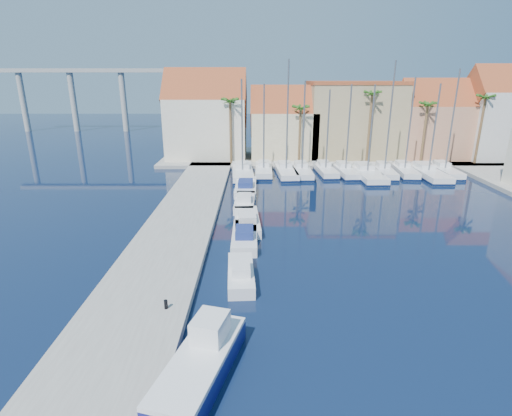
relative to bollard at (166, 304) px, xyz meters
The scene contains 32 objects.
ground 7.84m from the bollard, 22.38° to the right, with size 260.00×260.00×0.00m, color black.
quay_west 10.69m from the bollard, 99.64° to the left, with size 6.00×77.00×0.50m, color gray.
shore_north 48.21m from the bollard, 69.08° to the left, with size 54.00×16.00×0.50m, color gray.
bollard is the anchor object (origin of this frame).
fishing_boat 5.26m from the bollard, 60.69° to the right, with size 3.81×6.86×2.28m.
motorboat_west_0 5.70m from the bollard, 45.89° to the left, with size 1.95×5.24×1.40m.
motorboat_west_1 11.17m from the bollard, 68.90° to the left, with size 2.02×6.15×1.40m.
motorboat_west_2 14.60m from the bollard, 73.58° to the left, with size 2.54×6.75×1.40m.
motorboat_west_3 20.05m from the bollard, 79.18° to the left, with size 2.07×6.09×1.40m.
motorboat_west_4 25.84m from the bollard, 81.73° to the left, with size 2.40×7.39×1.40m.
sailboat_0 33.12m from the bollard, 84.67° to the left, with size 3.35×10.35×12.40m.
sailboat_1 34.59m from the bollard, 80.14° to the left, with size 2.31×8.39×11.80m.
sailboat_2 34.72m from the bollard, 75.17° to the left, with size 3.06×9.35×14.73m.
sailboat_3 35.40m from the bollard, 71.83° to the left, with size 2.39×8.70×12.16m.
sailboat_4 37.02m from the bollard, 67.31° to the left, with size 2.64×8.25×11.07m.
sailboat_5 37.61m from the bollard, 63.36° to the left, with size 2.68×8.21×11.75m.
sailboat_6 37.87m from the bollard, 59.08° to the left, with size 3.09×10.94×11.76m.
sailboat_7 40.10m from the bollard, 56.56° to the left, with size 2.73×8.24×14.58m.
sailboat_8 42.12m from the bollard, 53.69° to the left, with size 2.87×8.53×12.59m.
sailboat_9 42.81m from the bollard, 49.89° to the left, with size 2.82×10.47×11.85m.
sailboat_10 45.57m from the bollard, 48.22° to the left, with size 2.48×8.61×13.62m.
building_0 44.49m from the bollard, 93.62° to the left, with size 12.30×9.00×13.50m.
building_1 45.21m from the bollard, 78.18° to the left, with size 10.30×8.00×11.00m.
building_2 49.66m from the bollard, 65.83° to the left, with size 14.20×10.20×11.50m.
building_3 54.79m from the bollard, 53.81° to the left, with size 10.30×8.00×12.00m.
building_4 59.91m from the bollard, 46.24° to the left, with size 8.30×8.00×14.00m.
palm_0 39.93m from the bollard, 88.22° to the left, with size 2.60×2.60×10.15m.
palm_1 41.27m from the bollard, 73.97° to the left, with size 2.60×2.60×9.15m.
palm_2 45.38m from the bollard, 61.48° to the left, with size 2.60×2.60×11.15m.
palm_3 49.38m from the bollard, 53.19° to the left, with size 2.60×2.60×9.65m.
palm_4 54.64m from the bollard, 46.37° to the left, with size 2.60×2.60×10.65m.
viaduct 85.74m from the bollard, 111.96° to the left, with size 48.00×2.20×14.45m.
Camera 1 is at (-2.22, -16.15, 12.65)m, focal length 28.00 mm.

